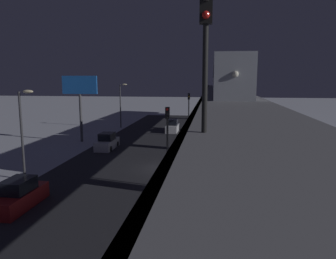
# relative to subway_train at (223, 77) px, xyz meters

# --- Properties ---
(ground_plane) EXTENTS (240.00, 240.00, 0.00)m
(ground_plane) POSITION_rel_subway_train_xyz_m (6.04, 20.52, -8.78)
(ground_plane) COLOR silver
(avenue_asphalt) EXTENTS (11.00, 90.56, 0.01)m
(avenue_asphalt) POSITION_rel_subway_train_xyz_m (11.02, 20.52, -8.77)
(avenue_asphalt) COLOR #28282D
(avenue_asphalt) RESTS_ON ground_plane
(elevated_railway) EXTENTS (5.00, 90.56, 7.00)m
(elevated_railway) POSITION_rel_subway_train_xyz_m (0.09, 20.52, -2.74)
(elevated_railway) COLOR slate
(elevated_railway) RESTS_ON ground_plane
(subway_train) EXTENTS (2.94, 55.47, 3.40)m
(subway_train) POSITION_rel_subway_train_xyz_m (0.00, 0.00, 0.00)
(subway_train) COLOR #999EA8
(subway_train) RESTS_ON elevated_railway
(rail_signal) EXTENTS (0.36, 0.41, 4.00)m
(rail_signal) POSITION_rel_subway_train_xyz_m (1.76, 41.08, 0.95)
(rail_signal) COLOR black
(rail_signal) RESTS_ON elevated_railway
(sedan_white) EXTENTS (1.91, 4.63, 1.97)m
(sedan_white) POSITION_rel_subway_train_xyz_m (14.22, 12.61, -7.99)
(sedan_white) COLOR silver
(sedan_white) RESTS_ON ground_plane
(sedan_white_2) EXTENTS (1.80, 4.73, 1.97)m
(sedan_white_2) POSITION_rel_subway_train_xyz_m (7.82, -1.51, -7.98)
(sedan_white_2) COLOR silver
(sedan_white_2) RESTS_ON ground_plane
(sedan_red) EXTENTS (1.80, 4.77, 1.97)m
(sedan_red) POSITION_rel_subway_train_xyz_m (14.22, 31.30, -7.98)
(sedan_red) COLOR #A51E1E
(sedan_red) RESTS_ON ground_plane
(traffic_light_near) EXTENTS (0.32, 0.44, 6.40)m
(traffic_light_near) POSITION_rel_subway_train_xyz_m (4.92, 25.96, -4.58)
(traffic_light_near) COLOR #2D2D2D
(traffic_light_near) RESTS_ON ground_plane
(traffic_light_mid) EXTENTS (0.32, 0.44, 6.40)m
(traffic_light_mid) POSITION_rel_subway_train_xyz_m (4.92, 2.67, -4.58)
(traffic_light_mid) COLOR #2D2D2D
(traffic_light_mid) RESTS_ON ground_plane
(commercial_billboard) EXTENTS (4.80, 0.36, 8.90)m
(commercial_billboard) POSITION_rel_subway_train_xyz_m (19.13, 8.59, -1.95)
(commercial_billboard) COLOR #4C4C51
(commercial_billboard) RESTS_ON ground_plane
(street_lamp_near) EXTENTS (1.35, 0.44, 7.65)m
(street_lamp_near) POSITION_rel_subway_train_xyz_m (17.09, 25.52, -3.96)
(street_lamp_near) COLOR #38383D
(street_lamp_near) RESTS_ON ground_plane
(street_lamp_far) EXTENTS (1.35, 0.44, 7.65)m
(street_lamp_far) POSITION_rel_subway_train_xyz_m (17.09, -4.48, -3.96)
(street_lamp_far) COLOR #38383D
(street_lamp_far) RESTS_ON ground_plane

